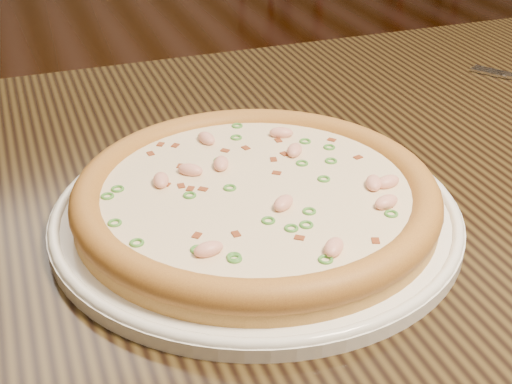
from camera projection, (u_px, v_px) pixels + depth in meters
name	position (u px, v px, depth m)	size (l,w,h in m)	color
ground	(386.00, 367.00, 1.54)	(9.00, 9.00, 0.00)	black
hero_table	(344.00, 254.00, 0.77)	(1.20, 0.80, 0.75)	black
plate	(256.00, 212.00, 0.64)	(0.37, 0.37, 0.02)	white
pizza	(256.00, 195.00, 0.63)	(0.33, 0.33, 0.03)	#C19246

